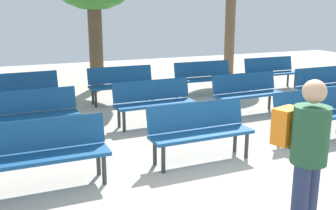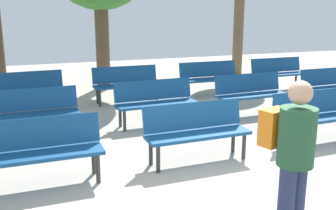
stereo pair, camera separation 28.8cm
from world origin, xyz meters
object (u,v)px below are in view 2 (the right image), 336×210
Objects in this scene: bench_r0_c3 at (316,113)px; bench_r1_c1 at (32,110)px; bench_r0_c1 at (40,148)px; bench_r1_c3 at (250,91)px; bench_r1_c4 at (332,84)px; bench_r2_c4 at (278,71)px; bench_r2_c2 at (126,82)px; bench_r2_c1 at (27,89)px; visitor_with_backpack at (292,155)px; bench_r2_c3 at (209,76)px; bench_r0_c2 at (196,128)px; bench_r1_c2 at (155,99)px.

bench_r1_c1 is (-4.58, 1.90, 0.00)m from bench_r0_c3.
bench_r0_c1 is at bearing -179.95° from bench_r0_c3.
bench_r1_c3 and bench_r1_c4 have the same top height.
bench_r1_c4 is 1.00× the size of bench_r2_c4.
bench_r2_c2 is at bearing 61.23° from bench_r0_c1.
bench_r1_c1 is 4.48m from bench_r1_c3.
bench_r2_c1 is 6.72m from visitor_with_backpack.
bench_r1_c4 and bench_r2_c4 have the same top height.
bench_r2_c3 is (4.55, 0.07, 0.00)m from bench_r2_c1.
bench_r0_c3 is 3.41m from visitor_with_backpack.
bench_r1_c4 is at bearing -151.12° from visitor_with_backpack.
bench_r2_c4 is (6.64, 4.16, 0.00)m from bench_r0_c1.
bench_r2_c2 is at bearing -178.45° from bench_r2_c3.
bench_r1_c1 and bench_r1_c4 have the same top height.
bench_r2_c1 is (-4.53, 1.97, 0.00)m from bench_r1_c3.
bench_r0_c2 is (2.25, 0.05, 0.00)m from bench_r0_c1.
visitor_with_backpack reaches higher than bench_r0_c1.
bench_r0_c3 is at bearing -88.15° from bench_r2_c3.
bench_r0_c3 is at bearing -59.15° from bench_r2_c2.
bench_r0_c1 is 1.00× the size of bench_r0_c2.
bench_r0_c1 and bench_r1_c2 have the same top height.
bench_r2_c2 is at bearing -178.89° from bench_r2_c4.
bench_r0_c1 is 1.00× the size of bench_r2_c4.
bench_r2_c4 is (4.44, 0.07, 0.00)m from bench_r2_c2.
bench_r1_c3 is (2.20, 2.02, 0.00)m from bench_r0_c2.
bench_r1_c1 is 7.00m from bench_r2_c4.
bench_r1_c4 is at bearing 17.13° from bench_r0_c1.
bench_r2_c2 is 0.97× the size of visitor_with_backpack.
bench_r2_c3 is (2.22, 4.06, 0.00)m from bench_r0_c2.
bench_r2_c3 is (2.27, 0.03, 0.00)m from bench_r2_c2.
bench_r0_c2 is 2.99m from bench_r1_c3.
visitor_with_backpack is (-2.30, -6.38, 0.43)m from bench_r2_c3.
visitor_with_backpack is at bearing -92.95° from bench_r0_c2.
bench_r0_c3 and bench_r1_c4 have the same top height.
bench_r2_c4 is at bearing 1.66° from bench_r2_c3.
bench_r1_c1 is 1.00× the size of bench_r2_c4.
bench_r2_c2 is (-2.25, 2.01, 0.00)m from bench_r1_c3.
bench_r0_c2 is at bearing -107.11° from visitor_with_backpack.
bench_r1_c3 is 1.00× the size of bench_r2_c1.
bench_r2_c1 is at bearing 90.47° from bench_r1_c1.
bench_r1_c3 is 1.01× the size of bench_r2_c3.
bench_r2_c4 is 0.97× the size of visitor_with_backpack.
bench_r2_c4 is at bearing -140.07° from visitor_with_backpack.
bench_r0_c3 is 4.59m from bench_r2_c2.
bench_r1_c2 and bench_r2_c4 have the same top height.
bench_r1_c1 is 6.72m from bench_r1_c4.
bench_r2_c2 is at bearing 155.37° from bench_r1_c4.
bench_r1_c3 is 2.04m from bench_r2_c3.
bench_r1_c2 is 1.00× the size of bench_r2_c3.
bench_r1_c2 is 3.07m from bench_r2_c1.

